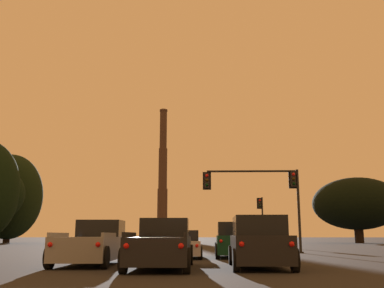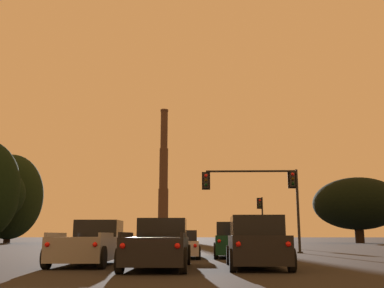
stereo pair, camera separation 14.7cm
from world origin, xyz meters
name	(u,v)px [view 1 (the left image)]	position (x,y,z in m)	size (l,w,h in m)	color
sedan_center_lane_front	(183,245)	(0.23, 21.62, 0.67)	(2.09, 4.75, 1.43)	silver
suv_right_lane_second	(259,243)	(3.37, 14.21, 0.90)	(2.19, 4.94, 1.86)	black
suv_right_lane_front	(234,240)	(2.99, 22.24, 0.90)	(2.17, 4.93, 1.86)	#0F3823
pickup_truck_center_lane_second	(162,245)	(-0.17, 14.02, 0.80)	(2.24, 5.52, 1.82)	black
pickup_truck_left_lane_second	(94,244)	(-3.16, 15.92, 0.80)	(2.30, 5.55, 1.82)	gray
traffic_light_overhead_right	(265,188)	(5.56, 28.37, 4.37)	(6.75, 0.50, 5.65)	black
traffic_light_far_right	(261,214)	(7.77, 48.70, 3.57)	(0.78, 0.50, 5.42)	black
smokestack	(163,186)	(-14.31, 164.05, 19.17)	(5.97, 5.97, 48.85)	#3C2B22
treeline_left_mid	(357,204)	(25.23, 68.69, 6.05)	(13.71, 12.34, 10.13)	black
treeline_far_right	(10,196)	(-30.09, 69.05, 7.36)	(10.41, 9.37, 14.20)	black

